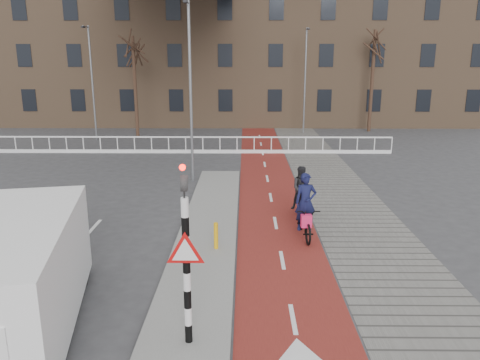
{
  "coord_description": "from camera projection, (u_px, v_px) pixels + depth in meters",
  "views": [
    {
      "loc": [
        0.47,
        -9.89,
        5.38
      ],
      "look_at": [
        0.3,
        5.0,
        1.5
      ],
      "focal_mm": 35.0,
      "sensor_mm": 36.0,
      "label": 1
    }
  ],
  "objects": [
    {
      "name": "ground",
      "position": [
        225.0,
        296.0,
        10.93
      ],
      "size": [
        120.0,
        120.0,
        0.0
      ],
      "primitive_type": "plane",
      "color": "#38383A",
      "rests_on": "ground"
    },
    {
      "name": "bike_lane",
      "position": [
        268.0,
        184.0,
        20.59
      ],
      "size": [
        2.5,
        60.0,
        0.01
      ],
      "primitive_type": "cube",
      "color": "maroon",
      "rests_on": "ground"
    },
    {
      "name": "sidewalk",
      "position": [
        332.0,
        184.0,
        20.56
      ],
      "size": [
        3.0,
        60.0,
        0.01
      ],
      "primitive_type": "cube",
      "color": "slate",
      "rests_on": "ground"
    },
    {
      "name": "curb_island",
      "position": [
        208.0,
        232.0,
        14.79
      ],
      "size": [
        1.8,
        16.0,
        0.12
      ],
      "primitive_type": "cube",
      "color": "gray",
      "rests_on": "ground"
    },
    {
      "name": "traffic_signal",
      "position": [
        186.0,
        251.0,
        8.48
      ],
      "size": [
        0.8,
        0.8,
        3.68
      ],
      "color": "black",
      "rests_on": "curb_island"
    },
    {
      "name": "bollard",
      "position": [
        216.0,
        236.0,
        13.26
      ],
      "size": [
        0.12,
        0.12,
        0.77
      ],
      "primitive_type": "cylinder",
      "color": "#F4AF0D",
      "rests_on": "curb_island"
    },
    {
      "name": "cyclist_near",
      "position": [
        305.0,
        216.0,
        14.34
      ],
      "size": [
        0.8,
        1.99,
        2.03
      ],
      "rotation": [
        0.0,
        0.0,
        0.06
      ],
      "color": "black",
      "rests_on": "bike_lane"
    },
    {
      "name": "cyclist_far",
      "position": [
        302.0,
        196.0,
        16.25
      ],
      "size": [
        0.76,
        1.65,
        1.79
      ],
      "rotation": [
        0.0,
        0.0,
        -0.02
      ],
      "color": "black",
      "rests_on": "bike_lane"
    },
    {
      "name": "van",
      "position": [
        15.0,
        276.0,
        9.22
      ],
      "size": [
        3.15,
        5.67,
        2.3
      ],
      "rotation": [
        0.0,
        0.0,
        0.2
      ],
      "color": "white",
      "rests_on": "ground"
    },
    {
      "name": "railing",
      "position": [
        152.0,
        148.0,
        27.35
      ],
      "size": [
        28.0,
        0.1,
        0.99
      ],
      "color": "silver",
      "rests_on": "ground"
    },
    {
      "name": "townhouse_row",
      "position": [
        205.0,
        29.0,
        39.96
      ],
      "size": [
        46.0,
        10.0,
        15.9
      ],
      "color": "#7F6047",
      "rests_on": "ground"
    },
    {
      "name": "tree_mid",
      "position": [
        135.0,
        88.0,
        32.02
      ],
      "size": [
        0.23,
        0.23,
        6.83
      ],
      "primitive_type": "cylinder",
      "color": "#321E16",
      "rests_on": "ground"
    },
    {
      "name": "tree_right",
      "position": [
        372.0,
        82.0,
        34.7
      ],
      "size": [
        0.26,
        0.26,
        7.4
      ],
      "primitive_type": "cylinder",
      "color": "#321E16",
      "rests_on": "ground"
    },
    {
      "name": "streetlight_near",
      "position": [
        191.0,
        95.0,
        20.19
      ],
      "size": [
        0.12,
        0.12,
        7.69
      ],
      "primitive_type": "cylinder",
      "color": "slate",
      "rests_on": "ground"
    },
    {
      "name": "streetlight_left",
      "position": [
        93.0,
        84.0,
        31.01
      ],
      "size": [
        0.12,
        0.12,
        7.43
      ],
      "primitive_type": "cylinder",
      "color": "slate",
      "rests_on": "ground"
    },
    {
      "name": "streetlight_right",
      "position": [
        305.0,
        82.0,
        34.01
      ],
      "size": [
        0.12,
        0.12,
        7.5
      ],
      "primitive_type": "cylinder",
      "color": "slate",
      "rests_on": "ground"
    }
  ]
}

